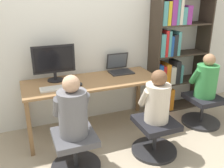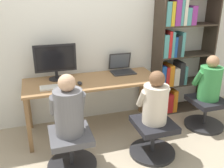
# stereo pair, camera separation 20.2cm
# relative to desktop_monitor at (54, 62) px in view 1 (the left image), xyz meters

# --- Properties ---
(ground_plane) EXTENTS (14.00, 14.00, 0.00)m
(ground_plane) POSITION_rel_desktop_monitor_xyz_m (0.45, -0.52, -1.01)
(ground_plane) COLOR tan
(wall_back) EXTENTS (10.00, 0.05, 2.60)m
(wall_back) POSITION_rel_desktop_monitor_xyz_m (0.45, 0.23, 0.29)
(wall_back) COLOR silver
(wall_back) RESTS_ON ground_plane
(desk) EXTENTS (1.82, 0.68, 0.75)m
(desk) POSITION_rel_desktop_monitor_xyz_m (0.45, -0.18, -0.33)
(desk) COLOR olive
(desk) RESTS_ON ground_plane
(desktop_monitor) EXTENTS (0.55, 0.21, 0.48)m
(desktop_monitor) POSITION_rel_desktop_monitor_xyz_m (0.00, 0.00, 0.00)
(desktop_monitor) COLOR black
(desktop_monitor) RESTS_ON desk
(laptop) EXTENTS (0.33, 0.31, 0.27)m
(laptop) POSITION_rel_desktop_monitor_xyz_m (0.95, 0.03, -0.20)
(laptop) COLOR #2D2D30
(laptop) RESTS_ON desk
(keyboard) EXTENTS (0.42, 0.16, 0.03)m
(keyboard) POSITION_rel_desktop_monitor_xyz_m (-0.03, -0.31, -0.24)
(keyboard) COLOR silver
(keyboard) RESTS_ON desk
(computer_mouse_by_keyboard) EXTENTS (0.06, 0.11, 0.04)m
(computer_mouse_by_keyboard) POSITION_rel_desktop_monitor_xyz_m (0.26, -0.29, -0.24)
(computer_mouse_by_keyboard) COLOR black
(computer_mouse_by_keyboard) RESTS_ON desk
(office_chair_left) EXTENTS (0.56, 0.56, 0.44)m
(office_chair_left) POSITION_rel_desktop_monitor_xyz_m (0.02, -0.90, -0.77)
(office_chair_left) COLOR #262628
(office_chair_left) RESTS_ON ground_plane
(office_chair_right) EXTENTS (0.56, 0.56, 0.44)m
(office_chair_right) POSITION_rel_desktop_monitor_xyz_m (1.01, -0.96, -0.77)
(office_chair_right) COLOR #262628
(office_chair_right) RESTS_ON ground_plane
(person_at_monitor) EXTENTS (0.38, 0.33, 0.67)m
(person_at_monitor) POSITION_rel_desktop_monitor_xyz_m (0.02, -0.90, -0.28)
(person_at_monitor) COLOR slate
(person_at_monitor) RESTS_ON office_chair_left
(person_at_laptop) EXTENTS (0.35, 0.31, 0.63)m
(person_at_laptop) POSITION_rel_desktop_monitor_xyz_m (1.01, -0.95, -0.30)
(person_at_laptop) COLOR beige
(person_at_laptop) RESTS_ON office_chair_right
(bookshelf) EXTENTS (0.94, 0.33, 1.87)m
(bookshelf) POSITION_rel_desktop_monitor_xyz_m (1.82, 0.01, -0.07)
(bookshelf) COLOR #382D23
(bookshelf) RESTS_ON ground_plane
(office_chair_side) EXTENTS (0.56, 0.56, 0.44)m
(office_chair_side) POSITION_rel_desktop_monitor_xyz_m (2.03, -0.59, -0.77)
(office_chair_side) COLOR #262628
(office_chair_side) RESTS_ON ground_plane
(person_near_shelf) EXTENTS (0.37, 0.32, 0.63)m
(person_near_shelf) POSITION_rel_desktop_monitor_xyz_m (2.03, -0.59, -0.30)
(person_near_shelf) COLOR #388C47
(person_near_shelf) RESTS_ON office_chair_side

